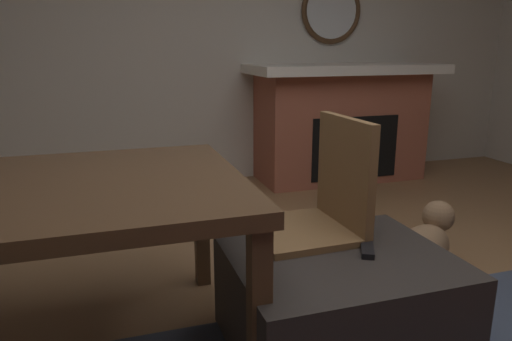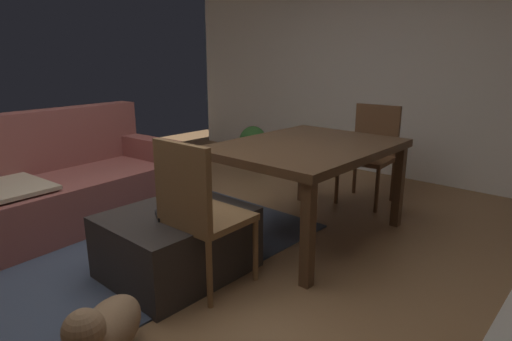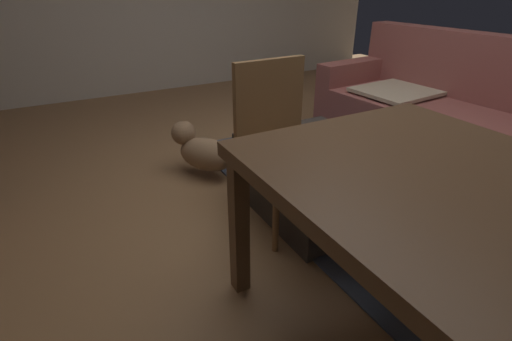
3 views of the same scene
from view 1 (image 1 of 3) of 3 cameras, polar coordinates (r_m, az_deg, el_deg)
The scene contains 8 objects.
wall_back_fireplace_side at distance 4.44m, azimuth -6.18°, elevation 16.94°, with size 6.95×0.12×2.82m, color beige.
fireplace at distance 4.54m, azimuth 10.11°, elevation 5.74°, with size 1.75×0.76×1.07m.
round_wall_mirror at distance 4.75m, azimuth 8.99°, elevation 18.32°, with size 0.61×0.05×0.61m.
ottoman_coffee_table at distance 2.06m, azimuth 9.80°, elevation -15.27°, with size 0.87×0.72×0.42m, color #2D2826.
tv_remote at distance 2.01m, azimuth 13.13°, elevation -9.10°, with size 0.05×0.16×0.02m, color black.
dining_table at distance 1.92m, azimuth -23.27°, elevation -3.73°, with size 1.42×1.08×0.74m.
dining_chair_west at distance 2.15m, azimuth 7.88°, elevation -4.63°, with size 0.45×0.45×0.93m.
small_dog at distance 2.79m, azimuth 19.66°, elevation -8.02°, with size 0.50×0.43×0.34m.
Camera 1 is at (0.92, 1.46, 1.23)m, focal length 33.52 mm.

